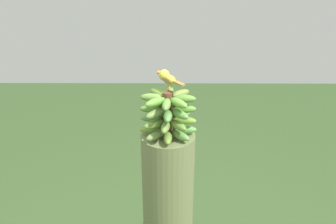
% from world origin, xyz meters
% --- Properties ---
extents(banana_bunch, '(0.27, 0.27, 0.22)m').
position_xyz_m(banana_bunch, '(-0.00, 0.00, 1.41)').
color(banana_bunch, brown).
rests_on(banana_bunch, banana_tree).
extents(perched_bird, '(0.16, 0.13, 0.08)m').
position_xyz_m(perched_bird, '(-0.05, -0.00, 1.57)').
color(perched_bird, '#C68933').
rests_on(perched_bird, banana_bunch).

